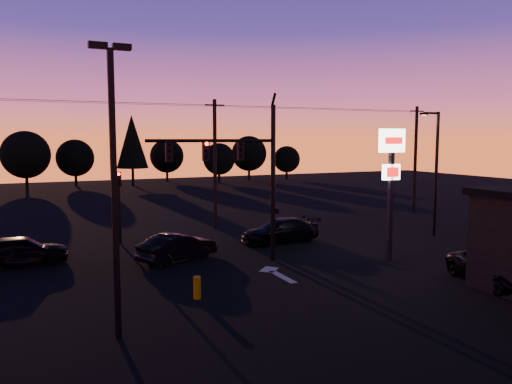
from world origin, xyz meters
TOP-DOWN VIEW (x-y plane):
  - ground at (0.00, 0.00)m, footprint 120.00×120.00m
  - lane_arrow at (0.50, 1.67)m, footprint 1.20×3.10m
  - traffic_signal_mast at (-0.10, 3.99)m, footprint 6.79×0.52m
  - secondary_signal at (-5.00, 11.49)m, footprint 0.30×0.31m
  - parking_lot_light at (-7.50, -3.00)m, footprint 1.25×0.30m
  - pylon_sign at (7.00, 1.50)m, footprint 1.50×0.28m
  - streetlight at (13.91, 5.50)m, footprint 1.55×0.35m
  - utility_pole_1 at (2.00, 14.00)m, footprint 1.40×0.26m
  - utility_pole_2 at (20.00, 14.00)m, footprint 1.40×0.26m
  - power_wires at (2.00, 14.00)m, footprint 36.00×1.22m
  - bollard at (-4.03, -0.37)m, footprint 0.30×0.30m
  - tree_2 at (-10.00, 48.00)m, footprint 5.77×5.78m
  - tree_3 at (-4.00, 52.00)m, footprint 4.95×4.95m
  - tree_4 at (3.00, 49.00)m, footprint 4.18×4.18m
  - tree_5 at (9.00, 54.00)m, footprint 4.95×4.95m
  - tree_6 at (15.00, 48.00)m, footprint 4.54×4.54m
  - tree_7 at (21.00, 51.00)m, footprint 5.36×5.36m
  - tree_8 at (27.00, 50.00)m, footprint 4.12×4.12m
  - car_left at (-10.37, 8.31)m, footprint 4.49×1.85m
  - car_mid at (-2.97, 6.07)m, footprint 4.56×3.19m
  - car_right at (4.00, 7.95)m, footprint 5.04×2.26m
  - suv_parked at (8.38, -3.98)m, footprint 3.38×5.34m

SIDE VIEW (x-z plane):
  - ground at x=0.00m, z-range 0.00..0.00m
  - lane_arrow at x=0.50m, z-range 0.00..0.01m
  - bollard at x=-4.03m, z-range 0.00..0.90m
  - suv_parked at x=8.38m, z-range 0.00..1.37m
  - car_mid at x=-2.97m, z-range 0.00..1.43m
  - car_right at x=4.00m, z-range 0.00..1.43m
  - car_left at x=-10.37m, z-range 0.00..1.52m
  - secondary_signal at x=-5.00m, z-range 0.69..5.04m
  - tree_8 at x=27.00m, z-range 0.53..5.71m
  - tree_6 at x=15.00m, z-range 0.58..6.29m
  - tree_3 at x=-4.00m, z-range 0.63..6.86m
  - tree_5 at x=9.00m, z-range 0.63..6.86m
  - tree_7 at x=21.00m, z-range 0.69..7.43m
  - tree_2 at x=-10.00m, z-range 0.74..8.00m
  - streetlight at x=13.91m, z-range 0.42..8.42m
  - utility_pole_1 at x=2.00m, z-range 0.09..9.09m
  - utility_pole_2 at x=20.00m, z-range 0.09..9.09m
  - pylon_sign at x=7.00m, z-range 1.51..8.31m
  - traffic_signal_mast at x=-0.10m, z-range 0.65..9.23m
  - parking_lot_light at x=-7.50m, z-range 0.70..9.84m
  - tree_4 at x=3.00m, z-range 1.18..10.68m
  - power_wires at x=2.00m, z-range 8.53..8.60m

